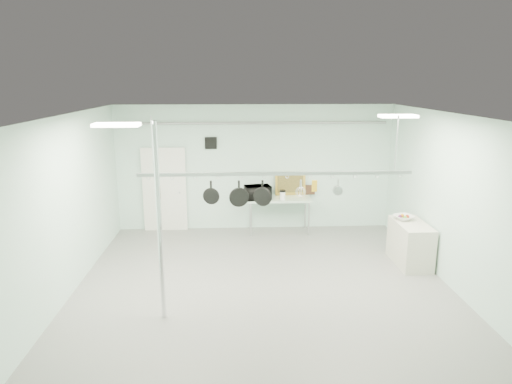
{
  "coord_description": "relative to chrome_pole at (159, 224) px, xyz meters",
  "views": [
    {
      "loc": [
        -0.53,
        -7.45,
        3.78
      ],
      "look_at": [
        -0.11,
        1.0,
        1.7
      ],
      "focal_mm": 32.0,
      "sensor_mm": 36.0,
      "label": 1
    }
  ],
  "objects": [
    {
      "name": "side_cabinet",
      "position": [
        4.85,
        2.0,
        -1.15
      ],
      "size": [
        0.6,
        1.2,
        0.9
      ],
      "primitive_type": "cube",
      "color": "beige",
      "rests_on": "floor"
    },
    {
      "name": "pot_rack",
      "position": [
        1.9,
        0.9,
        0.63
      ],
      "size": [
        4.8,
        0.06,
        1.0
      ],
      "color": "#B7B7BC",
      "rests_on": "ceiling"
    },
    {
      "name": "coffee_canister",
      "position": [
        2.37,
        4.01,
        -0.59
      ],
      "size": [
        0.14,
        0.14,
        0.2
      ],
      "primitive_type": "cylinder",
      "rotation": [
        0.0,
        0.0,
        -0.01
      ],
      "color": "white",
      "rests_on": "prep_table"
    },
    {
      "name": "painting_small",
      "position": [
        3.1,
        4.5,
        -0.57
      ],
      "size": [
        0.3,
        0.09,
        0.25
      ],
      "primitive_type": "cube",
      "rotation": [
        -0.17,
        0.0,
        0.02
      ],
      "color": "#372013",
      "rests_on": "prep_table"
    },
    {
      "name": "skillet_mid",
      "position": [
        1.25,
        0.9,
        0.25
      ],
      "size": [
        0.35,
        0.1,
        0.47
      ],
      "primitive_type": null,
      "rotation": [
        0.0,
        0.0,
        0.12
      ],
      "color": "black",
      "rests_on": "pot_rack"
    },
    {
      "name": "back_wall",
      "position": [
        1.7,
        4.59,
        0.0
      ],
      "size": [
        7.0,
        0.02,
        3.2
      ],
      "primitive_type": "cube",
      "color": "silver",
      "rests_on": "floor"
    },
    {
      "name": "door",
      "position": [
        -0.6,
        4.54,
        -0.55
      ],
      "size": [
        1.1,
        0.1,
        2.2
      ],
      "primitive_type": "cube",
      "color": "silver",
      "rests_on": "floor"
    },
    {
      "name": "skillet_right",
      "position": [
        1.67,
        0.9,
        0.26
      ],
      "size": [
        0.33,
        0.19,
        0.45
      ],
      "primitive_type": null,
      "rotation": [
        0.0,
        0.0,
        -0.4
      ],
      "color": "black",
      "rests_on": "pot_rack"
    },
    {
      "name": "fruit_bowl",
      "position": [
        4.76,
        2.24,
        -0.65
      ],
      "size": [
        0.49,
        0.49,
        0.1
      ],
      "primitive_type": "imported",
      "rotation": [
        0.0,
        0.0,
        0.29
      ],
      "color": "silver",
      "rests_on": "side_cabinet"
    },
    {
      "name": "saucepan",
      "position": [
        3.0,
        0.9,
        0.34
      ],
      "size": [
        0.18,
        0.11,
        0.28
      ],
      "primitive_type": null,
      "rotation": [
        0.0,
        0.0,
        0.15
      ],
      "color": "#B9B9BE",
      "rests_on": "pot_rack"
    },
    {
      "name": "wall_vent",
      "position": [
        0.6,
        4.57,
        0.65
      ],
      "size": [
        0.3,
        0.04,
        0.3
      ],
      "primitive_type": "cube",
      "color": "black",
      "rests_on": "back_wall"
    },
    {
      "name": "light_panel_left",
      "position": [
        -0.5,
        -0.2,
        1.56
      ],
      "size": [
        0.65,
        0.3,
        0.05
      ],
      "primitive_type": "cube",
      "color": "white",
      "rests_on": "ceiling"
    },
    {
      "name": "chrome_pole",
      "position": [
        0.0,
        0.0,
        0.0
      ],
      "size": [
        0.08,
        0.08,
        3.2
      ],
      "primitive_type": "cylinder",
      "color": "silver",
      "rests_on": "floor"
    },
    {
      "name": "painting_large",
      "position": [
        2.62,
        4.5,
        -0.41
      ],
      "size": [
        0.79,
        0.17,
        0.58
      ],
      "primitive_type": "cube",
      "rotation": [
        -0.14,
        0.0,
        0.05
      ],
      "color": "gold",
      "rests_on": "prep_table"
    },
    {
      "name": "fruit_cluster",
      "position": [
        4.76,
        2.24,
        -0.61
      ],
      "size": [
        0.24,
        0.24,
        0.09
      ],
      "primitive_type": null,
      "color": "maroon",
      "rests_on": "fruit_bowl"
    },
    {
      "name": "floor",
      "position": [
        1.7,
        0.6,
        -1.6
      ],
      "size": [
        8.0,
        8.0,
        0.0
      ],
      "primitive_type": "plane",
      "color": "gray",
      "rests_on": "ground"
    },
    {
      "name": "microwave",
      "position": [
        1.76,
        4.09,
        -0.52
      ],
      "size": [
        0.69,
        0.54,
        0.34
      ],
      "primitive_type": "imported",
      "rotation": [
        0.0,
        0.0,
        3.34
      ],
      "color": "black",
      "rests_on": "prep_table"
    },
    {
      "name": "right_wall",
      "position": [
        5.19,
        0.6,
        0.0
      ],
      "size": [
        0.02,
        8.0,
        3.2
      ],
      "primitive_type": "cube",
      "color": "silver",
      "rests_on": "floor"
    },
    {
      "name": "grater",
      "position": [
        2.59,
        0.9,
        0.37
      ],
      "size": [
        0.09,
        0.06,
        0.22
      ],
      "primitive_type": null,
      "rotation": [
        0.0,
        0.0,
        0.44
      ],
      "color": "gold",
      "rests_on": "pot_rack"
    },
    {
      "name": "light_panel_right",
      "position": [
        4.1,
        1.2,
        1.56
      ],
      "size": [
        0.65,
        0.3,
        0.05
      ],
      "primitive_type": "cube",
      "color": "white",
      "rests_on": "ceiling"
    },
    {
      "name": "skillet_left",
      "position": [
        0.77,
        0.9,
        0.28
      ],
      "size": [
        0.3,
        0.11,
        0.4
      ],
      "primitive_type": null,
      "rotation": [
        0.0,
        0.0,
        -0.18
      ],
      "color": "black",
      "rests_on": "pot_rack"
    },
    {
      "name": "whisk",
      "position": [
        2.34,
        0.9,
        0.34
      ],
      "size": [
        0.22,
        0.22,
        0.3
      ],
      "primitive_type": null,
      "rotation": [
        0.0,
        0.0,
        -0.26
      ],
      "color": "#A9AAAD",
      "rests_on": "pot_rack"
    },
    {
      "name": "ceiling",
      "position": [
        1.7,
        0.6,
        1.59
      ],
      "size": [
        7.0,
        8.0,
        0.02
      ],
      "primitive_type": "cube",
      "color": "silver",
      "rests_on": "back_wall"
    },
    {
      "name": "conduit_pipe",
      "position": [
        1.7,
        4.5,
        1.15
      ],
      "size": [
        6.6,
        0.07,
        0.07
      ],
      "primitive_type": "cylinder",
      "rotation": [
        0.0,
        1.57,
        0.0
      ],
      "color": "gray",
      "rests_on": "back_wall"
    },
    {
      "name": "prep_table",
      "position": [
        2.3,
        4.2,
        -0.77
      ],
      "size": [
        1.6,
        0.7,
        0.91
      ],
      "color": "silver",
      "rests_on": "floor"
    }
  ]
}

